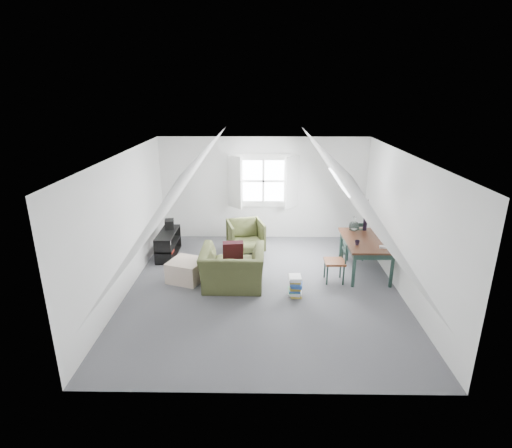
{
  "coord_description": "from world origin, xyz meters",
  "views": [
    {
      "loc": [
        -0.04,
        -6.73,
        3.56
      ],
      "look_at": [
        -0.15,
        0.6,
        1.07
      ],
      "focal_mm": 28.0,
      "sensor_mm": 36.0,
      "label": 1
    }
  ],
  "objects_px": {
    "armchair_near": "(233,287)",
    "dining_chair_near": "(336,261)",
    "armchair_far": "(246,251)",
    "dining_chair_far": "(355,239)",
    "dining_table": "(366,244)",
    "magazine_stack": "(295,286)",
    "ottoman": "(186,270)",
    "media_shelf": "(168,245)"
  },
  "relations": [
    {
      "from": "armchair_far",
      "to": "ottoman",
      "type": "xyz_separation_m",
      "value": [
        -1.1,
        -1.5,
        0.2
      ]
    },
    {
      "from": "magazine_stack",
      "to": "armchair_near",
      "type": "bearing_deg",
      "value": 164.48
    },
    {
      "from": "ottoman",
      "to": "media_shelf",
      "type": "distance_m",
      "value": 1.34
    },
    {
      "from": "ottoman",
      "to": "magazine_stack",
      "type": "height_order",
      "value": "ottoman"
    },
    {
      "from": "armchair_far",
      "to": "media_shelf",
      "type": "relative_size",
      "value": 0.73
    },
    {
      "from": "dining_chair_far",
      "to": "magazine_stack",
      "type": "height_order",
      "value": "dining_chair_far"
    },
    {
      "from": "armchair_near",
      "to": "dining_table",
      "type": "relative_size",
      "value": 0.81
    },
    {
      "from": "armchair_near",
      "to": "dining_chair_near",
      "type": "xyz_separation_m",
      "value": [
        1.98,
        0.26,
        0.43
      ]
    },
    {
      "from": "ottoman",
      "to": "dining_chair_near",
      "type": "relative_size",
      "value": 0.75
    },
    {
      "from": "armchair_near",
      "to": "dining_table",
      "type": "xyz_separation_m",
      "value": [
        2.62,
        0.68,
        0.62
      ]
    },
    {
      "from": "ottoman",
      "to": "dining_table",
      "type": "height_order",
      "value": "dining_table"
    },
    {
      "from": "media_shelf",
      "to": "dining_chair_far",
      "type": "bearing_deg",
      "value": 1.39
    },
    {
      "from": "dining_chair_near",
      "to": "media_shelf",
      "type": "distance_m",
      "value": 3.73
    },
    {
      "from": "dining_chair_far",
      "to": "media_shelf",
      "type": "xyz_separation_m",
      "value": [
        -4.13,
        0.07,
        -0.21
      ]
    },
    {
      "from": "armchair_far",
      "to": "media_shelf",
      "type": "xyz_separation_m",
      "value": [
        -1.72,
        -0.32,
        0.25
      ]
    },
    {
      "from": "armchair_far",
      "to": "dining_chair_near",
      "type": "height_order",
      "value": "dining_chair_near"
    },
    {
      "from": "armchair_far",
      "to": "media_shelf",
      "type": "distance_m",
      "value": 1.77
    },
    {
      "from": "armchair_near",
      "to": "media_shelf",
      "type": "height_order",
      "value": "media_shelf"
    },
    {
      "from": "media_shelf",
      "to": "dining_chair_near",
      "type": "bearing_deg",
      "value": -16.24
    },
    {
      "from": "armchair_near",
      "to": "magazine_stack",
      "type": "height_order",
      "value": "armchair_near"
    },
    {
      "from": "dining_chair_far",
      "to": "armchair_near",
      "type": "bearing_deg",
      "value": 47.18
    },
    {
      "from": "armchair_near",
      "to": "dining_chair_near",
      "type": "relative_size",
      "value": 1.43
    },
    {
      "from": "magazine_stack",
      "to": "dining_table",
      "type": "bearing_deg",
      "value": 34.08
    },
    {
      "from": "dining_table",
      "to": "dining_chair_near",
      "type": "distance_m",
      "value": 0.79
    },
    {
      "from": "armchair_far",
      "to": "dining_chair_near",
      "type": "relative_size",
      "value": 0.97
    },
    {
      "from": "dining_table",
      "to": "dining_chair_near",
      "type": "bearing_deg",
      "value": -145.37
    },
    {
      "from": "dining_chair_near",
      "to": "media_shelf",
      "type": "xyz_separation_m",
      "value": [
        -3.53,
        1.19,
        -0.18
      ]
    },
    {
      "from": "armchair_near",
      "to": "magazine_stack",
      "type": "xyz_separation_m",
      "value": [
        1.15,
        -0.32,
        0.19
      ]
    },
    {
      "from": "dining_chair_far",
      "to": "media_shelf",
      "type": "bearing_deg",
      "value": 18.01
    },
    {
      "from": "armchair_far",
      "to": "dining_table",
      "type": "distance_m",
      "value": 2.76
    },
    {
      "from": "dining_chair_far",
      "to": "media_shelf",
      "type": "distance_m",
      "value": 4.14
    },
    {
      "from": "armchair_near",
      "to": "dining_table",
      "type": "bearing_deg",
      "value": -164.93
    },
    {
      "from": "armchair_near",
      "to": "dining_chair_far",
      "type": "relative_size",
      "value": 1.33
    },
    {
      "from": "armchair_far",
      "to": "dining_chair_far",
      "type": "xyz_separation_m",
      "value": [
        2.41,
        -0.39,
        0.46
      ]
    },
    {
      "from": "armchair_far",
      "to": "dining_chair_near",
      "type": "xyz_separation_m",
      "value": [
        1.81,
        -1.51,
        0.43
      ]
    },
    {
      "from": "dining_table",
      "to": "media_shelf",
      "type": "bearing_deg",
      "value": 171.47
    },
    {
      "from": "media_shelf",
      "to": "armchair_far",
      "type": "bearing_deg",
      "value": 12.89
    },
    {
      "from": "armchair_far",
      "to": "magazine_stack",
      "type": "relative_size",
      "value": 2.11
    },
    {
      "from": "armchair_near",
      "to": "dining_chair_near",
      "type": "distance_m",
      "value": 2.04
    },
    {
      "from": "dining_table",
      "to": "magazine_stack",
      "type": "height_order",
      "value": "dining_table"
    },
    {
      "from": "dining_chair_near",
      "to": "magazine_stack",
      "type": "height_order",
      "value": "dining_chair_near"
    },
    {
      "from": "armchair_near",
      "to": "armchair_far",
      "type": "relative_size",
      "value": 1.47
    }
  ]
}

